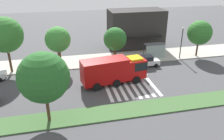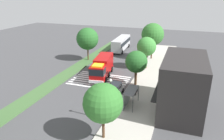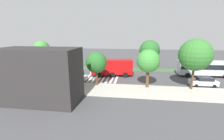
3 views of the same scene
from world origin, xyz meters
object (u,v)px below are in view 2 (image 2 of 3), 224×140
(transit_bus, at_px, (121,43))
(sidewalk_tree_east, at_px, (103,103))
(bench_near_shelter, at_px, (135,91))
(parked_car_mid, at_px, (144,52))
(street_lamp, at_px, (111,96))
(sidewalk_tree_west, at_px, (146,47))
(parked_car_west, at_px, (152,42))
(sidewalk_tree_center, at_px, (136,62))
(median_tree_far_west, at_px, (87,39))
(parked_car_east, at_px, (115,89))
(bus_stop_shelter, at_px, (129,94))
(fire_truck, at_px, (102,67))
(sidewalk_tree_far_west, at_px, (153,34))

(transit_bus, height_order, sidewalk_tree_east, sidewalk_tree_east)
(bench_near_shelter, bearing_deg, parked_car_mid, -172.52)
(street_lamp, bearing_deg, transit_bus, -165.22)
(parked_car_mid, distance_m, sidewalk_tree_east, 34.32)
(street_lamp, distance_m, sidewalk_tree_west, 20.59)
(street_lamp, bearing_deg, bench_near_shelter, 172.24)
(parked_car_west, bearing_deg, sidewalk_tree_center, 2.79)
(bench_near_shelter, bearing_deg, street_lamp, -7.76)
(sidewalk_tree_center, bearing_deg, median_tree_far_west, -126.87)
(bench_near_shelter, bearing_deg, sidewalk_tree_west, -176.62)
(parked_car_east, distance_m, bus_stop_shelter, 4.17)
(fire_truck, distance_m, sidewalk_tree_far_west, 16.57)
(parked_car_mid, xyz_separation_m, sidewalk_tree_far_west, (2.74, 2.20, 5.03))
(sidewalk_tree_east, height_order, median_tree_far_west, median_tree_far_west)
(parked_car_mid, xyz_separation_m, bus_stop_shelter, (26.32, 2.97, 1.02))
(street_lamp, distance_m, sidewalk_tree_center, 11.64)
(sidewalk_tree_east, bearing_deg, bench_near_shelter, 176.47)
(parked_car_west, xyz_separation_m, parked_car_east, (35.49, 0.00, -0.01))
(fire_truck, distance_m, bus_stop_shelter, 11.77)
(parked_car_east, bearing_deg, parked_car_west, 179.75)
(median_tree_far_west, bearing_deg, sidewalk_tree_west, 84.13)
(parked_car_west, height_order, median_tree_far_west, median_tree_far_west)
(fire_truck, distance_m, sidewalk_tree_east, 18.23)
(bus_stop_shelter, height_order, street_lamp, street_lamp)
(sidewalk_tree_west, distance_m, sidewalk_tree_east, 24.04)
(fire_truck, distance_m, parked_car_east, 7.85)
(fire_truck, bearing_deg, sidewalk_tree_east, 13.86)
(street_lamp, xyz_separation_m, sidewalk_tree_west, (-20.55, 0.40, 1.27))
(street_lamp, xyz_separation_m, sidewalk_tree_far_west, (-27.84, 0.40, 2.45))
(transit_bus, bearing_deg, parked_car_east, -167.33)
(parked_car_mid, height_order, sidewalk_tree_east, sidewalk_tree_east)
(bus_stop_shelter, bearing_deg, fire_truck, -139.75)
(sidewalk_tree_far_west, height_order, sidewalk_tree_center, sidewalk_tree_far_west)
(parked_car_east, bearing_deg, sidewalk_tree_center, 154.18)
(parked_car_east, bearing_deg, fire_truck, -143.59)
(sidewalk_tree_west, xyz_separation_m, median_tree_far_west, (-1.42, -13.81, 0.38))
(parked_car_mid, distance_m, parked_car_east, 23.56)
(parked_car_west, xyz_separation_m, transit_bus, (9.14, -7.00, 1.12))
(transit_bus, height_order, bench_near_shelter, transit_bus)
(parked_car_east, xyz_separation_m, sidewalk_tree_far_west, (-20.83, 2.20, 4.99))
(transit_bus, height_order, sidewalk_tree_far_west, sidewalk_tree_far_west)
(bench_near_shelter, distance_m, sidewalk_tree_east, 12.37)
(fire_truck, height_order, sidewalk_tree_far_west, sidewalk_tree_far_west)
(street_lamp, bearing_deg, bus_stop_shelter, 164.67)
(parked_car_mid, distance_m, street_lamp, 30.74)
(bus_stop_shelter, xyz_separation_m, bench_near_shelter, (-4.00, -0.04, -1.30))
(median_tree_far_west, bearing_deg, bus_stop_shelter, 39.46)
(sidewalk_tree_east, bearing_deg, street_lamp, -173.46)
(sidewalk_tree_west, distance_m, median_tree_far_west, 13.89)
(fire_truck, relative_size, bench_near_shelter, 5.85)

